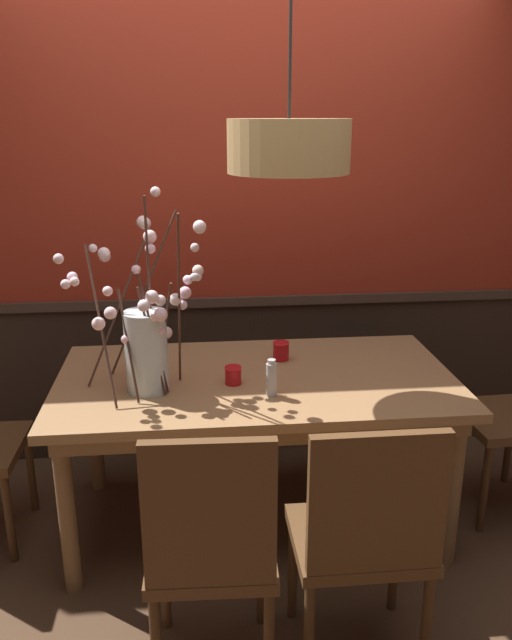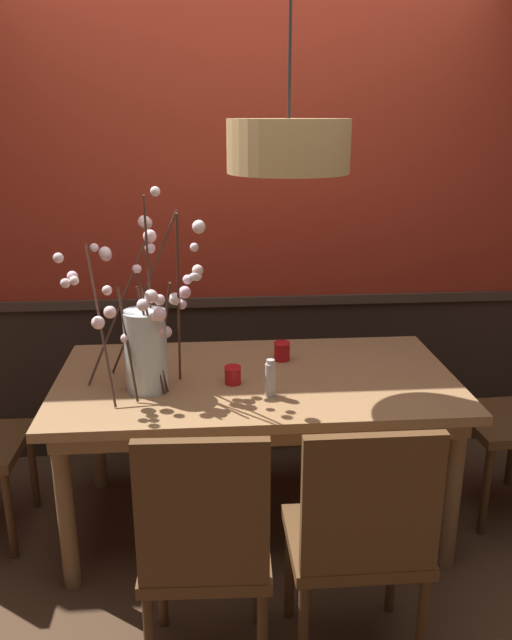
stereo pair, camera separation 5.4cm
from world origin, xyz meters
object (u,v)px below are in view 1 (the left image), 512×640
at_px(chair_far_side_left, 202,354).
at_px(candle_holder_nearer_center, 233,375).
at_px(chair_far_side_right, 287,350).
at_px(candle_holder_nearer_edge, 281,351).
at_px(vase_with_blossoms, 146,339).
at_px(dining_table, 256,393).
at_px(condiment_bottle, 271,379).
at_px(chair_near_side_left, 211,545).
at_px(chair_near_side_right, 365,533).
at_px(pendant_lamp, 289,146).

xyz_separation_m(chair_far_side_left, candle_holder_nearer_center, (0.12, -0.97, 0.27)).
xyz_separation_m(chair_far_side_right, candle_holder_nearer_edge, (-0.14, -0.72, 0.27)).
bearing_deg(candle_holder_nearer_edge, chair_far_side_left, 117.15).
bearing_deg(vase_with_blossoms, candle_holder_nearer_edge, 24.77).
relative_size(dining_table, vase_with_blossoms, 2.09).
bearing_deg(chair_far_side_left, condiment_bottle, -76.51).
bearing_deg(candle_holder_nearer_edge, candle_holder_nearer_center, -133.15).
bearing_deg(chair_near_side_left, chair_near_side_right, 2.13).
bearing_deg(vase_with_blossoms, chair_far_side_right, 53.41).
relative_size(vase_with_blossoms, condiment_bottle, 5.21).
bearing_deg(chair_near_side_right, dining_table, 107.74).
bearing_deg(dining_table, chair_near_side_left, -104.87).
bearing_deg(chair_near_side_left, chair_far_side_left, 89.71).
bearing_deg(chair_near_side_right, candle_holder_nearer_edge, 97.46).
xyz_separation_m(chair_near_side_right, candle_holder_nearer_edge, (-0.14, 1.05, 0.25)).
xyz_separation_m(chair_near_side_right, vase_with_blossoms, (-0.74, 0.77, 0.43)).
height_order(chair_near_side_right, pendant_lamp, pendant_lamp).
distance_m(chair_near_side_right, condiment_bottle, 0.74).
bearing_deg(pendant_lamp, chair_far_side_right, 80.91).
distance_m(dining_table, vase_with_blossoms, 0.56).
xyz_separation_m(condiment_bottle, pendant_lamp, (0.08, 0.14, 0.91)).
xyz_separation_m(chair_far_side_right, candle_holder_nearer_center, (-0.38, -0.98, 0.26)).
relative_size(condiment_bottle, pendant_lamp, 0.14).
bearing_deg(chair_far_side_left, chair_near_side_right, -74.11).
bearing_deg(chair_far_side_right, vase_with_blossoms, -126.59).
bearing_deg(chair_near_side_right, chair_near_side_left, -177.87).
height_order(vase_with_blossoms, pendant_lamp, pendant_lamp).
bearing_deg(chair_far_side_left, pendant_lamp, -70.43).
bearing_deg(candle_holder_nearer_center, chair_near_side_left, -98.98).
distance_m(chair_near_side_right, vase_with_blossoms, 1.15).
bearing_deg(chair_near_side_left, vase_with_blossoms, 106.35).
relative_size(chair_far_side_left, vase_with_blossoms, 1.12).
bearing_deg(chair_far_side_left, candle_holder_nearer_center, -83.01).
bearing_deg(chair_near_side_left, dining_table, 75.13).
relative_size(chair_far_side_right, vase_with_blossoms, 1.10).
distance_m(chair_far_side_left, chair_far_side_right, 0.50).
bearing_deg(pendant_lamp, vase_with_blossoms, -178.38).
distance_m(dining_table, chair_far_side_right, 0.96).
bearing_deg(dining_table, chair_far_side_left, 104.08).
bearing_deg(candle_holder_nearer_center, chair_near_side_right, -64.19).
bearing_deg(chair_far_side_right, dining_table, -106.94).
xyz_separation_m(chair_near_side_right, chair_near_side_left, (-0.51, -0.02, 0.01)).
bearing_deg(chair_far_side_left, candle_holder_nearer_edge, -62.85).
height_order(vase_with_blossoms, condiment_bottle, vase_with_blossoms).
bearing_deg(candle_holder_nearer_edge, dining_table, -126.26).
relative_size(chair_near_side_right, candle_holder_nearer_edge, 10.83).
relative_size(vase_with_blossoms, candle_holder_nearer_edge, 9.46).
distance_m(chair_near_side_left, vase_with_blossoms, 0.93).
distance_m(chair_far_side_right, candle_holder_nearer_center, 1.09).
distance_m(dining_table, chair_near_side_right, 0.91).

